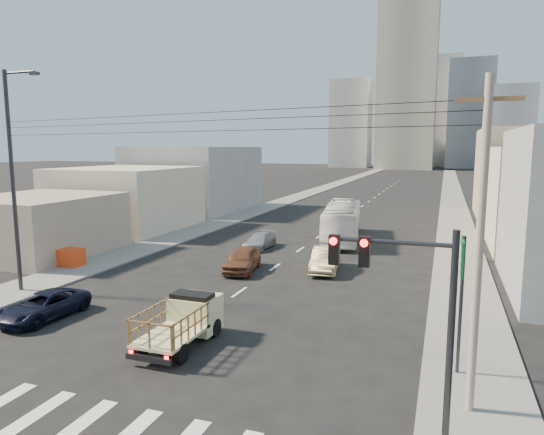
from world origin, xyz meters
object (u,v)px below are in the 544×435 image
Objects in this scene: city_bus at (342,221)px; sedan_grey at (260,241)px; green_sign at (462,272)px; streetlamp_left at (14,176)px; flatbed_pickup at (182,318)px; sedan_tan at (325,260)px; sedan_brown at (242,259)px; crate_stack at (69,257)px; traffic_signal at (409,302)px; utility_pole at (479,245)px; navy_pickup at (44,306)px.

city_bus reaches higher than sedan_grey.
sedan_grey is 0.82× the size of green_sign.
sedan_grey is 18.41m from streetlamp_left.
flatbed_pickup reaches higher than sedan_grey.
streetlamp_left reaches higher than sedan_tan.
streetlamp_left is (-14.79, -10.18, 5.68)m from sedan_tan.
green_sign is at bearing -49.40° from sedan_brown.
sedan_grey is 2.28× the size of crate_stack.
city_bus is 29.78m from traffic_signal.
sedan_tan is 17.77m from utility_pole.
city_bus is at bearing 110.60° from green_sign.
sedan_grey is (-5.42, -5.81, -1.03)m from city_bus.
city_bus is at bearing 88.20° from sedan_tan.
sedan_brown is 0.90× the size of green_sign.
flatbed_pickup is 0.44× the size of utility_pole.
traffic_signal is 22.58m from streetlamp_left.
navy_pickup is 18.42m from green_sign.
navy_pickup is at bearing 173.51° from utility_pole.
traffic_signal reaches higher than sedan_brown.
utility_pole is (8.10, -15.18, 4.43)m from sedan_tan.
flatbed_pickup is at bearing -0.34° from navy_pickup.
traffic_signal reaches higher than green_sign.
flatbed_pickup reaches higher than sedan_tan.
flatbed_pickup is at bearing -32.44° from crate_stack.
green_sign is at bearing 97.67° from utility_pole.
crate_stack is (-6.02, 8.26, 0.07)m from navy_pickup.
navy_pickup is 2.47× the size of crate_stack.
green_sign is at bearing 74.45° from traffic_signal.
traffic_signal is (9.08, -4.17, 2.98)m from flatbed_pickup.
sedan_tan is at bearing 78.66° from flatbed_pickup.
city_bus is 22.01m from crate_stack.
sedan_tan is at bearing 121.48° from green_sign.
sedan_tan is at bearing 16.36° from crate_stack.
city_bus is (9.23, 24.10, 1.01)m from navy_pickup.
city_bus is (1.56, 24.54, 0.54)m from flatbed_pickup.
flatbed_pickup is at bearing -101.80° from city_bus.
utility_pole reaches higher than flatbed_pickup.
streetlamp_left is (-9.73, -8.36, 5.67)m from sedan_brown.
sedan_brown is 11.72m from crate_stack.
streetlamp_left reaches higher than flatbed_pickup.
crate_stack is at bearing -134.10° from sedan_grey.
crate_stack is (-11.34, -2.99, -0.08)m from sedan_brown.
utility_pole reaches higher than sedan_brown.
sedan_tan reaches higher than navy_pickup.
city_bus is at bearing 104.67° from traffic_signal.
navy_pickup is 25.83m from city_bus.
utility_pole is (1.73, 2.51, 1.11)m from traffic_signal.
city_bus reaches higher than navy_pickup.
sedan_grey is (-6.57, 5.22, -0.16)m from sedan_tan.
traffic_signal is 5.21m from green_sign.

